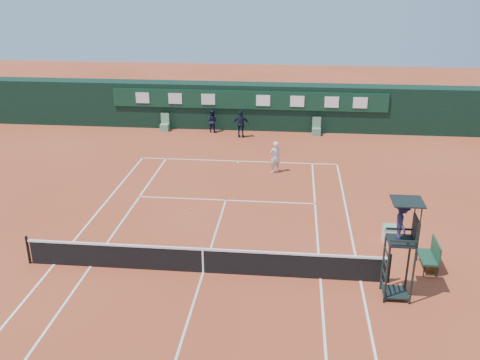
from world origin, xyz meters
name	(u,v)px	position (x,y,z in m)	size (l,w,h in m)	color
ground	(203,272)	(0.00, 0.00, 0.00)	(90.00, 90.00, 0.00)	#B14929
court_lines	(203,272)	(0.00, 0.00, 0.01)	(11.05, 23.85, 0.01)	white
tennis_net	(203,260)	(0.00, 0.00, 0.51)	(12.90, 0.10, 1.10)	black
back_wall	(249,106)	(0.00, 18.74, 1.51)	(40.00, 1.65, 3.00)	black
linesman_chair_left	(165,126)	(-5.50, 17.48, 0.32)	(0.55, 0.50, 1.15)	#5F9164
linesman_chair_right	(316,130)	(4.50, 17.48, 0.32)	(0.55, 0.50, 1.15)	#598866
umpire_chair	(402,229)	(6.48, -0.82, 2.46)	(0.96, 0.95, 3.42)	black
player_bench	(431,254)	(8.02, 1.08, 0.60)	(0.55, 1.20, 1.10)	#173A28
tennis_bag	(431,264)	(8.09, 1.15, 0.15)	(0.35, 0.80, 0.30)	black
cooler	(390,234)	(6.93, 3.06, 0.33)	(0.57, 0.57, 0.65)	silver
tennis_ball	(191,209)	(-1.41, 5.21, 0.04)	(0.07, 0.07, 0.07)	#CEE635
player	(275,157)	(2.11, 10.34, 0.85)	(0.62, 0.41, 1.70)	silver
ball_kid_left	(212,121)	(-2.30, 17.50, 0.75)	(0.72, 0.56, 1.49)	black
ball_kid_right	(241,124)	(-0.29, 16.48, 0.88)	(1.03, 0.43, 1.76)	black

